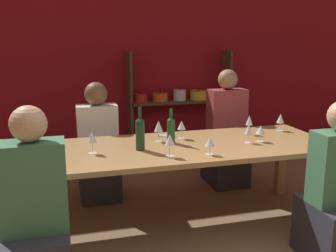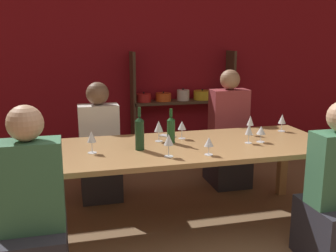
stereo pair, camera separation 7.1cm
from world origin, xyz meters
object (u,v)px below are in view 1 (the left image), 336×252
Objects in this scene: person_far_b at (98,155)px; wine_glass_red_d at (210,142)px; wine_glass_empty_a at (280,119)px; person_near_b at (37,235)px; wine_glass_empty_d at (92,138)px; wine_bottle_amber at (171,129)px; wine_glass_red_a at (249,121)px; wine_glass_red_c at (19,135)px; cell_phone at (167,136)px; wine_bottle_green at (140,133)px; wine_glass_red_b at (159,127)px; dining_table at (171,154)px; wine_glass_white_a at (261,130)px; wine_glass_empty_e at (170,140)px; person_far_a at (226,142)px; shelf_unit at (180,116)px; wine_glass_empty_f at (32,157)px; wine_bottle_dark at (33,146)px; wine_glass_empty_c at (249,130)px; person_near_a at (335,203)px; wine_glass_empty_b at (182,126)px.

wine_glass_red_d is at bearing 123.07° from person_far_b.
wine_glass_empty_a is 0.13× the size of person_near_b.
wine_glass_empty_d is 0.91m from wine_glass_red_d.
wine_glass_red_d is at bearing -65.33° from wine_bottle_amber.
wine_glass_red_c is (-2.02, -0.04, 0.01)m from wine_glass_red_a.
wine_glass_red_d reaches higher than cell_phone.
wine_bottle_green reaches higher than wine_bottle_amber.
cell_phone is at bearing 44.89° from person_near_b.
wine_glass_empty_d is at bearing -159.68° from wine_glass_red_b.
wine_glass_white_a reaches higher than dining_table.
person_far_a is at bearing 49.50° from wine_glass_empty_e.
shelf_unit reaches higher than wine_glass_empty_f.
person_near_b is (-1.93, -1.63, -0.01)m from person_far_a.
wine_glass_red_d is 1.40m from person_near_b.
shelf_unit is 2.22m from wine_bottle_amber.
person_near_b is at bearing -135.11° from cell_phone.
wine_bottle_dark is 0.99m from wine_glass_empty_e.
wine_glass_empty_c is 1.77m from wine_glass_empty_f.
wine_glass_empty_a is 1.85m from wine_glass_empty_d.
wine_glass_empty_d is at bearing -176.29° from dining_table.
cell_phone is (-0.76, 0.12, -0.12)m from wine_glass_red_a.
person_near_a is (1.64, -0.78, -0.40)m from wine_glass_empty_d.
person_near_b reaches higher than wine_bottle_green.
cell_phone is at bearing 170.96° from wine_glass_red_a.
wine_bottle_dark is at bearing 89.50° from wine_glass_empty_f.
person_near_a is at bearing -39.88° from dining_table.
person_far_b reaches higher than wine_bottle_dark.
wine_glass_red_d is (0.22, -0.32, 0.17)m from dining_table.
wine_bottle_green reaches higher than wine_glass_empty_f.
wine_glass_empty_e is 1.54m from person_far_a.
wine_bottle_amber reaches higher than dining_table.
person_far_a is (0.09, 0.92, -0.35)m from wine_glass_white_a.
wine_glass_red_a reaches higher than wine_glass_empty_d.
cell_phone is 0.12× the size of person_far_a.
wine_glass_empty_b is 0.14× the size of person_far_b.
dining_table is at bearing -104.84° from wine_bottle_amber.
person_far_b reaches higher than wine_glass_white_a.
wine_glass_empty_b is (0.43, 0.26, -0.02)m from wine_bottle_green.
person_near_a is (1.05, -1.00, -0.41)m from wine_glass_red_b.
shelf_unit is 3.46m from person_near_b.
shelf_unit is at bearing 90.81° from wine_glass_white_a.
cell_phone is (0.14, 0.60, -0.12)m from wine_glass_empty_e.
shelf_unit is 2.62m from wine_glass_empty_e.
wine_glass_empty_a is 0.76m from person_far_a.
wine_glass_red_b is at bearing 140.23° from wine_bottle_amber.
cell_phone is (-0.74, 0.39, -0.10)m from wine_glass_white_a.
person_far_a reaches higher than wine_bottle_green.
wine_glass_red_c is 2.23m from person_far_a.
person_far_a reaches higher than wine_glass_white_a.
person_near_a is (0.96, -0.93, -0.40)m from wine_bottle_amber.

